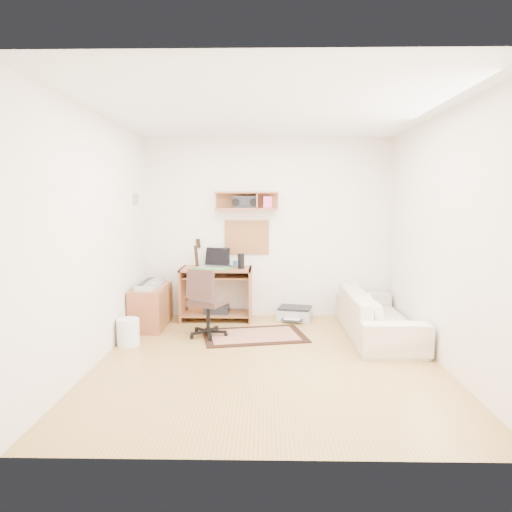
{
  "coord_description": "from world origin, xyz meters",
  "views": [
    {
      "loc": [
        -0.03,
        -4.95,
        1.69
      ],
      "look_at": [
        -0.15,
        1.05,
        1.0
      ],
      "focal_mm": 33.34,
      "sensor_mm": 36.0,
      "label": 1
    }
  ],
  "objects_px": {
    "desk": "(217,294)",
    "cabinet": "(151,307)",
    "task_chair": "(208,302)",
    "printer": "(295,314)",
    "sofa": "(378,307)"
  },
  "relations": [
    {
      "from": "printer",
      "to": "sofa",
      "type": "xyz_separation_m",
      "value": [
        0.98,
        -0.83,
        0.29
      ]
    },
    {
      "from": "desk",
      "to": "sofa",
      "type": "bearing_deg",
      "value": -21.13
    },
    {
      "from": "sofa",
      "to": "printer",
      "type": "bearing_deg",
      "value": 49.76
    },
    {
      "from": "printer",
      "to": "sofa",
      "type": "relative_size",
      "value": 0.24
    },
    {
      "from": "task_chair",
      "to": "printer",
      "type": "height_order",
      "value": "task_chair"
    },
    {
      "from": "desk",
      "to": "cabinet",
      "type": "xyz_separation_m",
      "value": [
        -0.85,
        -0.39,
        -0.1
      ]
    },
    {
      "from": "printer",
      "to": "sofa",
      "type": "distance_m",
      "value": 1.32
    },
    {
      "from": "task_chair",
      "to": "printer",
      "type": "xyz_separation_m",
      "value": [
        1.14,
        0.88,
        -0.36
      ]
    },
    {
      "from": "cabinet",
      "to": "printer",
      "type": "distance_m",
      "value": 2.03
    },
    {
      "from": "task_chair",
      "to": "sofa",
      "type": "xyz_separation_m",
      "value": [
        2.13,
        0.05,
        -0.06
      ]
    },
    {
      "from": "desk",
      "to": "task_chair",
      "type": "height_order",
      "value": "task_chair"
    },
    {
      "from": "task_chair",
      "to": "sofa",
      "type": "bearing_deg",
      "value": 24.09
    },
    {
      "from": "task_chair",
      "to": "printer",
      "type": "distance_m",
      "value": 1.49
    },
    {
      "from": "desk",
      "to": "printer",
      "type": "xyz_separation_m",
      "value": [
        1.12,
        0.02,
        -0.29
      ]
    },
    {
      "from": "desk",
      "to": "cabinet",
      "type": "height_order",
      "value": "desk"
    }
  ]
}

